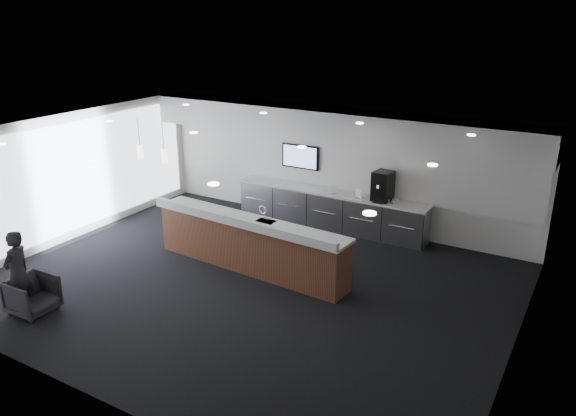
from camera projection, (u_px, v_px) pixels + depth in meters
The scene contains 26 objects.
ground at pixel (249, 284), 11.29m from camera, with size 10.00×10.00×0.00m, color black.
ceiling at pixel (245, 138), 10.28m from camera, with size 10.00×8.00×0.02m, color black.
back_wall at pixel (337, 167), 14.03m from camera, with size 10.00×0.02×3.00m, color silver.
left_wall at pixel (71, 177), 13.16m from camera, with size 0.02×8.00×3.00m, color silver.
right_wall at pixel (522, 273), 8.40m from camera, with size 0.02×8.00×3.00m, color silver.
soffit_bulkhead at pixel (330, 124), 13.28m from camera, with size 10.00×0.90×0.70m, color silver.
alcove_panel at pixel (337, 163), 13.98m from camera, with size 9.80×0.06×1.40m, color silver.
window_blinds_wall at pixel (72, 177), 13.15m from camera, with size 0.04×7.36×2.55m, color #D2E3FC.
back_credenza at pixel (330, 209), 14.09m from camera, with size 5.06×0.66×0.95m.
wall_tv at pixel (300, 157), 14.38m from camera, with size 1.05×0.08×0.62m.
pendant_left at pixel (176, 152), 12.32m from camera, with size 0.12×0.12×0.30m, color #FFE7C6.
pendant_right at pixel (152, 149), 12.66m from camera, with size 0.12×0.12×0.30m, color #FFE7C6.
ceiling_can_lights at pixel (245, 139), 10.29m from camera, with size 7.00×5.00×0.02m, color silver, non-canonical shape.
service_counter at pixel (250, 244), 11.77m from camera, with size 4.64×1.08×1.49m.
coffee_machine at pixel (383, 186), 13.15m from camera, with size 0.45×0.56×0.71m.
info_sign_left at pixel (334, 189), 13.72m from camera, with size 0.16×0.02×0.22m, color white.
info_sign_right at pixel (359, 193), 13.40m from camera, with size 0.18×0.02×0.24m, color white.
armchair at pixel (32, 295), 10.14m from camera, with size 0.74×0.76×0.69m, color black.
lounge_guest at pixel (18, 273), 10.00m from camera, with size 0.58×0.38×1.58m, color black.
cup_0 at pixel (394, 202), 13.05m from camera, with size 0.09×0.09×0.08m, color white.
cup_1 at pixel (388, 201), 13.12m from camera, with size 0.09×0.09×0.08m, color white.
cup_2 at pixel (383, 200), 13.19m from camera, with size 0.09×0.09×0.08m, color white.
cup_3 at pixel (377, 199), 13.25m from camera, with size 0.09×0.09×0.08m, color white.
cup_4 at pixel (371, 198), 13.32m from camera, with size 0.09×0.09×0.08m, color white.
cup_5 at pixel (366, 197), 13.39m from camera, with size 0.09×0.09×0.08m, color white.
cup_6 at pixel (361, 196), 13.45m from camera, with size 0.09×0.09×0.08m, color white.
Camera 1 is at (5.80, -8.32, 5.25)m, focal length 35.00 mm.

